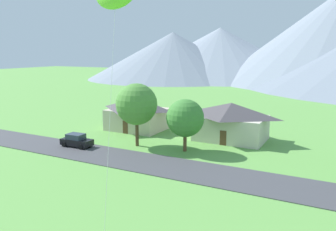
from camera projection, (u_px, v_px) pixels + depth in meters
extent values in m
cube|color=#424247|center=(220.00, 176.00, 34.44)|extent=(160.00, 6.32, 0.08)
cone|color=gray|center=(220.00, 53.00, 159.37)|extent=(86.07, 86.07, 22.82)
cone|color=gray|center=(173.00, 55.00, 153.54)|extent=(75.84, 75.84, 20.45)
cube|color=beige|center=(138.00, 119.00, 54.82)|extent=(8.54, 7.07, 3.26)
pyramid|color=#474247|center=(138.00, 104.00, 54.35)|extent=(9.22, 7.63, 1.79)
cube|color=brown|center=(125.00, 127.00, 51.85)|extent=(0.90, 0.06, 2.00)
cube|color=beige|center=(231.00, 128.00, 48.18)|extent=(9.40, 6.54, 3.41)
pyramid|color=#474247|center=(231.00, 109.00, 47.68)|extent=(10.15, 7.07, 1.87)
cube|color=brown|center=(223.00, 138.00, 45.45)|extent=(0.90, 0.06, 2.00)
cylinder|color=brown|center=(185.00, 142.00, 42.77)|extent=(0.44, 0.44, 2.47)
sphere|color=#3D7F33|center=(185.00, 118.00, 42.21)|extent=(4.72, 4.72, 4.72)
cylinder|color=#4C3823|center=(137.00, 133.00, 45.10)|extent=(0.44, 0.44, 3.55)
sphere|color=#4C8938|center=(137.00, 104.00, 44.39)|extent=(5.43, 5.43, 5.43)
cube|color=black|center=(77.00, 142.00, 44.71)|extent=(4.27, 1.96, 0.80)
cube|color=#2D3847|center=(76.00, 136.00, 44.63)|extent=(2.26, 1.67, 0.68)
cylinder|color=black|center=(90.00, 144.00, 45.00)|extent=(0.65, 0.26, 0.64)
cylinder|color=black|center=(81.00, 147.00, 43.37)|extent=(0.65, 0.26, 0.64)
cylinder|color=black|center=(74.00, 141.00, 46.15)|extent=(0.65, 0.26, 0.64)
cylinder|color=black|center=(64.00, 145.00, 44.52)|extent=(0.65, 0.26, 0.64)
cylinder|color=silver|center=(110.00, 110.00, 20.80)|extent=(2.13, 4.74, 14.71)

